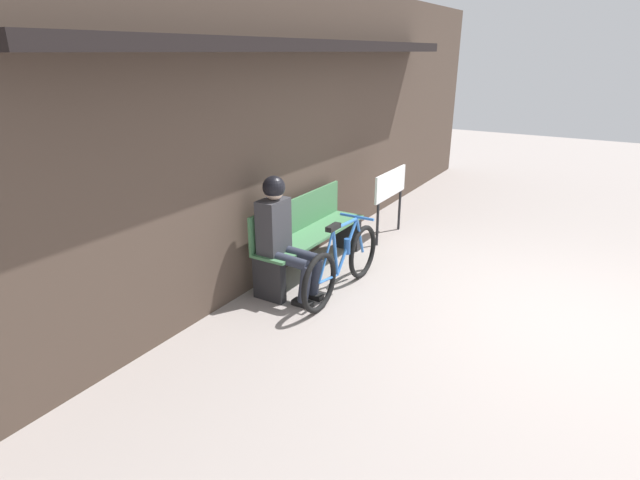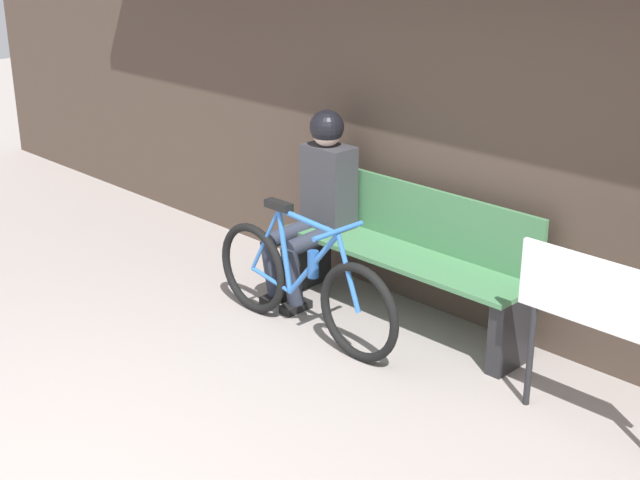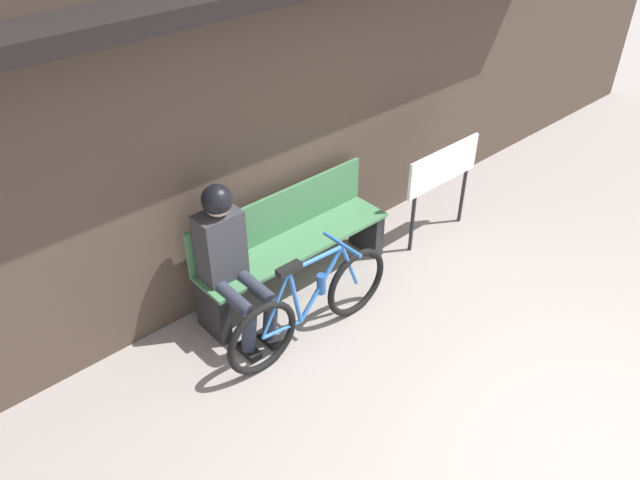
% 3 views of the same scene
% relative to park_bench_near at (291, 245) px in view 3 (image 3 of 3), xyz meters
% --- Properties ---
extents(ground_plane, '(24.00, 24.00, 0.00)m').
position_rel_park_bench_near_xyz_m(ground_plane, '(0.22, -2.56, -0.42)').
color(ground_plane, gray).
extents(storefront_wall, '(12.00, 0.56, 3.20)m').
position_rel_park_bench_near_xyz_m(storefront_wall, '(0.22, 0.31, 1.24)').
color(storefront_wall, '#4C3D33').
rests_on(storefront_wall, ground_plane).
extents(park_bench_near, '(1.81, 0.42, 0.88)m').
position_rel_park_bench_near_xyz_m(park_bench_near, '(0.00, 0.00, 0.00)').
color(park_bench_near, '#477F51').
rests_on(park_bench_near, ground_plane).
extents(bicycle, '(1.57, 0.40, 0.83)m').
position_rel_park_bench_near_xyz_m(bicycle, '(-0.31, -0.62, -0.09)').
color(bicycle, black).
rests_on(bicycle, ground_plane).
extents(person_seated, '(0.34, 0.63, 1.29)m').
position_rel_park_bench_near_xyz_m(person_seated, '(-0.69, -0.11, 0.32)').
color(person_seated, '#2D3342').
rests_on(person_seated, ground_plane).
extents(signboard, '(0.93, 0.04, 0.94)m').
position_rel_park_bench_near_xyz_m(signboard, '(1.53, -0.35, 0.28)').
color(signboard, '#232326').
rests_on(signboard, ground_plane).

